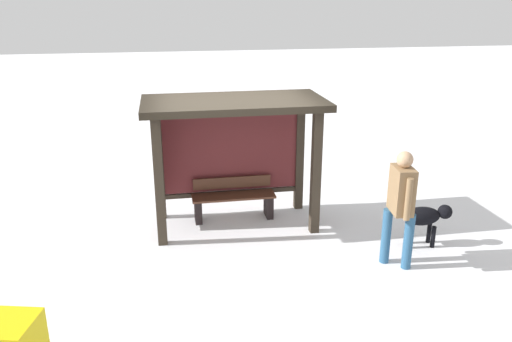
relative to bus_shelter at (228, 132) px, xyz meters
The scene contains 5 objects.
ground_plane 1.64m from the bus_shelter, 62.56° to the right, with size 60.00×60.00×0.00m, color white.
bus_shelter is the anchor object (origin of this frame).
bench_left_inside 1.29m from the bus_shelter, 51.17° to the left, with size 1.48×0.40×0.74m.
person_walking 3.06m from the bus_shelter, 42.13° to the right, with size 0.40×0.64×1.77m.
dog 3.49m from the bus_shelter, 26.91° to the right, with size 0.93×0.33×0.69m.
Camera 1 is at (-1.11, -8.14, 3.82)m, focal length 35.76 mm.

